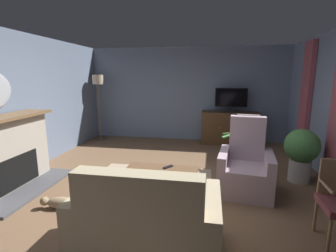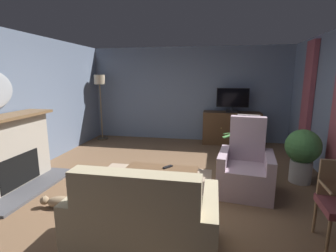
{
  "view_description": "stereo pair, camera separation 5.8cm",
  "coord_description": "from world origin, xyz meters",
  "px_view_note": "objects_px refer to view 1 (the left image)",
  "views": [
    {
      "loc": [
        0.71,
        -3.76,
        1.84
      ],
      "look_at": [
        0.0,
        0.31,
        1.01
      ],
      "focal_mm": 26.69,
      "sensor_mm": 36.0,
      "label": 1
    },
    {
      "loc": [
        0.76,
        -3.75,
        1.84
      ],
      "look_at": [
        0.0,
        0.31,
        1.01
      ],
      "focal_mm": 26.69,
      "sensor_mm": 36.0,
      "label": 2
    }
  ],
  "objects_px": {
    "tv_cabinet": "(229,129)",
    "tv_remote": "(168,167)",
    "fireplace": "(9,155)",
    "coffee_table": "(161,173)",
    "floor_lamp": "(98,89)",
    "television": "(231,99)",
    "sofa_floral": "(147,224)",
    "armchair_facing_sofa": "(245,169)",
    "cat": "(58,202)",
    "potted_plant_on_hearth_side": "(235,157)",
    "potted_plant_leafy_by_curtain": "(301,151)"
  },
  "relations": [
    {
      "from": "coffee_table",
      "to": "floor_lamp",
      "type": "relative_size",
      "value": 0.59
    },
    {
      "from": "sofa_floral",
      "to": "armchair_facing_sofa",
      "type": "relative_size",
      "value": 1.22
    },
    {
      "from": "cat",
      "to": "tv_cabinet",
      "type": "bearing_deg",
      "value": 56.68
    },
    {
      "from": "sofa_floral",
      "to": "armchair_facing_sofa",
      "type": "xyz_separation_m",
      "value": [
        1.2,
        1.7,
        0.03
      ]
    },
    {
      "from": "armchair_facing_sofa",
      "to": "potted_plant_on_hearth_side",
      "type": "relative_size",
      "value": 1.39
    },
    {
      "from": "coffee_table",
      "to": "tv_remote",
      "type": "height_order",
      "value": "tv_remote"
    },
    {
      "from": "potted_plant_on_hearth_side",
      "to": "fireplace",
      "type": "bearing_deg",
      "value": -157.27
    },
    {
      "from": "television",
      "to": "cat",
      "type": "distance_m",
      "value": 4.84
    },
    {
      "from": "sofa_floral",
      "to": "tv_cabinet",
      "type": "bearing_deg",
      "value": 76.22
    },
    {
      "from": "fireplace",
      "to": "potted_plant_on_hearth_side",
      "type": "relative_size",
      "value": 1.97
    },
    {
      "from": "fireplace",
      "to": "sofa_floral",
      "type": "distance_m",
      "value": 2.85
    },
    {
      "from": "television",
      "to": "cat",
      "type": "height_order",
      "value": "television"
    },
    {
      "from": "potted_plant_on_hearth_side",
      "to": "potted_plant_leafy_by_curtain",
      "type": "height_order",
      "value": "potted_plant_leafy_by_curtain"
    },
    {
      "from": "floor_lamp",
      "to": "fireplace",
      "type": "bearing_deg",
      "value": -90.68
    },
    {
      "from": "tv_remote",
      "to": "cat",
      "type": "distance_m",
      "value": 1.65
    },
    {
      "from": "tv_cabinet",
      "to": "potted_plant_leafy_by_curtain",
      "type": "xyz_separation_m",
      "value": [
        1.06,
        -2.39,
        0.14
      ]
    },
    {
      "from": "coffee_table",
      "to": "armchair_facing_sofa",
      "type": "bearing_deg",
      "value": 20.53
    },
    {
      "from": "sofa_floral",
      "to": "armchair_facing_sofa",
      "type": "bearing_deg",
      "value": 54.89
    },
    {
      "from": "tv_cabinet",
      "to": "armchair_facing_sofa",
      "type": "xyz_separation_m",
      "value": [
        0.06,
        -2.95,
        -0.05
      ]
    },
    {
      "from": "tv_remote",
      "to": "cat",
      "type": "bearing_deg",
      "value": 150.3
    },
    {
      "from": "fireplace",
      "to": "floor_lamp",
      "type": "bearing_deg",
      "value": 89.32
    },
    {
      "from": "armchair_facing_sofa",
      "to": "tv_remote",
      "type": "bearing_deg",
      "value": -162.72
    },
    {
      "from": "tv_cabinet",
      "to": "tv_remote",
      "type": "distance_m",
      "value": 3.51
    },
    {
      "from": "cat",
      "to": "television",
      "type": "bearing_deg",
      "value": 56.32
    },
    {
      "from": "potted_plant_leafy_by_curtain",
      "to": "floor_lamp",
      "type": "distance_m",
      "value": 5.33
    },
    {
      "from": "tv_remote",
      "to": "floor_lamp",
      "type": "distance_m",
      "value": 4.18
    },
    {
      "from": "floor_lamp",
      "to": "television",
      "type": "bearing_deg",
      "value": 1.92
    },
    {
      "from": "armchair_facing_sofa",
      "to": "cat",
      "type": "relative_size",
      "value": 1.8
    },
    {
      "from": "armchair_facing_sofa",
      "to": "potted_plant_on_hearth_side",
      "type": "distance_m",
      "value": 1.0
    },
    {
      "from": "coffee_table",
      "to": "floor_lamp",
      "type": "height_order",
      "value": "floor_lamp"
    },
    {
      "from": "coffee_table",
      "to": "floor_lamp",
      "type": "xyz_separation_m",
      "value": [
        -2.48,
        3.25,
        1.08
      ]
    },
    {
      "from": "fireplace",
      "to": "coffee_table",
      "type": "relative_size",
      "value": 1.55
    },
    {
      "from": "potted_plant_on_hearth_side",
      "to": "floor_lamp",
      "type": "height_order",
      "value": "floor_lamp"
    },
    {
      "from": "potted_plant_on_hearth_side",
      "to": "tv_remote",
      "type": "bearing_deg",
      "value": -129.45
    },
    {
      "from": "fireplace",
      "to": "potted_plant_on_hearth_side",
      "type": "distance_m",
      "value": 4.06
    },
    {
      "from": "coffee_table",
      "to": "sofa_floral",
      "type": "relative_size",
      "value": 0.75
    },
    {
      "from": "coffee_table",
      "to": "cat",
      "type": "distance_m",
      "value": 1.52
    },
    {
      "from": "potted_plant_on_hearth_side",
      "to": "floor_lamp",
      "type": "bearing_deg",
      "value": 154.27
    },
    {
      "from": "fireplace",
      "to": "coffee_table",
      "type": "bearing_deg",
      "value": 2.01
    },
    {
      "from": "floor_lamp",
      "to": "coffee_table",
      "type": "bearing_deg",
      "value": -52.67
    },
    {
      "from": "coffee_table",
      "to": "fireplace",
      "type": "bearing_deg",
      "value": -177.99
    },
    {
      "from": "television",
      "to": "cat",
      "type": "xyz_separation_m",
      "value": [
        -2.61,
        -3.92,
        -1.15
      ]
    },
    {
      "from": "coffee_table",
      "to": "armchair_facing_sofa",
      "type": "xyz_separation_m",
      "value": [
        1.28,
        0.48,
        -0.04
      ]
    },
    {
      "from": "floor_lamp",
      "to": "tv_cabinet",
      "type": "bearing_deg",
      "value": 2.74
    },
    {
      "from": "fireplace",
      "to": "armchair_facing_sofa",
      "type": "xyz_separation_m",
      "value": [
        3.8,
        0.57,
        -0.21
      ]
    },
    {
      "from": "armchair_facing_sofa",
      "to": "potted_plant_on_hearth_side",
      "type": "xyz_separation_m",
      "value": [
        -0.07,
        0.99,
        -0.13
      ]
    },
    {
      "from": "television",
      "to": "potted_plant_leafy_by_curtain",
      "type": "bearing_deg",
      "value": -65.56
    },
    {
      "from": "tv_cabinet",
      "to": "cat",
      "type": "xyz_separation_m",
      "value": [
        -2.61,
        -3.97,
        -0.34
      ]
    },
    {
      "from": "coffee_table",
      "to": "tv_remote",
      "type": "distance_m",
      "value": 0.15
    },
    {
      "from": "television",
      "to": "fireplace",
      "type": "bearing_deg",
      "value": -137.25
    }
  ]
}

